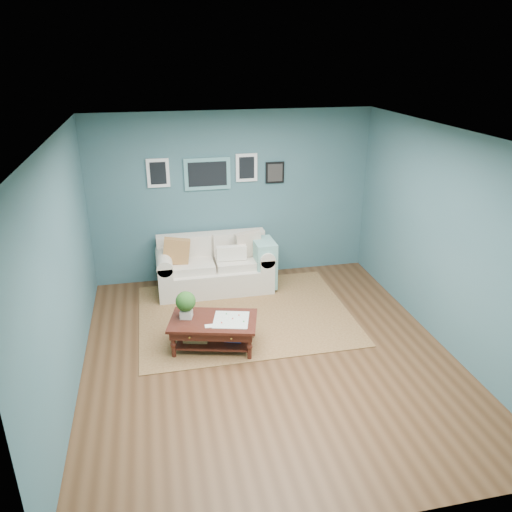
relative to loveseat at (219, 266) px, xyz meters
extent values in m
plane|color=brown|center=(0.32, -2.02, -0.38)|extent=(5.00, 5.00, 0.00)
plane|color=white|center=(0.32, -2.02, 2.32)|extent=(5.00, 5.00, 0.00)
cube|color=#375D63|center=(0.32, 0.48, 0.97)|extent=(4.50, 0.02, 2.70)
cube|color=#375D63|center=(0.32, -4.52, 0.97)|extent=(4.50, 0.02, 2.70)
cube|color=#375D63|center=(-1.93, -2.02, 0.97)|extent=(0.02, 5.00, 2.70)
cube|color=#375D63|center=(2.57, -2.02, 0.97)|extent=(0.02, 5.00, 2.70)
cube|color=#5D9B9C|center=(-0.08, 0.45, 1.37)|extent=(0.72, 0.03, 0.50)
cube|color=black|center=(-0.08, 0.43, 1.37)|extent=(0.60, 0.01, 0.38)
cube|color=white|center=(-0.83, 0.45, 1.42)|extent=(0.34, 0.03, 0.44)
cube|color=white|center=(0.54, 0.45, 1.44)|extent=(0.34, 0.03, 0.44)
cube|color=black|center=(1.00, 0.45, 1.34)|extent=(0.30, 0.03, 0.34)
cube|color=brown|center=(0.22, -0.96, -0.37)|extent=(2.98, 2.38, 0.01)
cube|color=beige|center=(-0.08, -0.03, -0.19)|extent=(1.32, 0.82, 0.39)
cube|color=beige|center=(-0.08, 0.28, 0.23)|extent=(1.73, 0.20, 0.45)
cube|color=beige|center=(-0.85, -0.03, -0.09)|extent=(0.22, 0.82, 0.58)
cube|color=beige|center=(0.69, -0.03, -0.09)|extent=(0.22, 0.82, 0.58)
cylinder|color=beige|center=(-0.85, -0.03, 0.19)|extent=(0.24, 0.82, 0.24)
cylinder|color=beige|center=(0.69, -0.03, 0.19)|extent=(0.24, 0.82, 0.24)
cube|color=beige|center=(-0.43, -0.09, 0.07)|extent=(0.67, 0.52, 0.12)
cube|color=beige|center=(0.27, -0.09, 0.07)|extent=(0.67, 0.52, 0.12)
cube|color=beige|center=(-0.43, 0.17, 0.30)|extent=(0.67, 0.11, 0.33)
cube|color=beige|center=(0.27, 0.17, 0.30)|extent=(0.67, 0.11, 0.33)
cube|color=#BD6B37|center=(-0.66, -0.08, 0.33)|extent=(0.45, 0.16, 0.44)
cube|color=beige|center=(0.48, -0.02, 0.33)|extent=(0.44, 0.17, 0.43)
cube|color=silver|center=(0.18, -0.13, 0.25)|extent=(0.46, 0.11, 0.22)
cube|color=#7EB7AD|center=(0.69, -0.15, 0.05)|extent=(0.32, 0.51, 0.74)
cube|color=black|center=(-0.32, -1.72, 0.01)|extent=(1.21, 0.89, 0.04)
cube|color=black|center=(-0.32, -1.72, -0.06)|extent=(1.12, 0.80, 0.11)
cube|color=black|center=(-0.32, -1.72, -0.28)|extent=(1.01, 0.69, 0.02)
sphere|color=gold|center=(-0.64, -1.94, -0.06)|extent=(0.03, 0.03, 0.03)
sphere|color=gold|center=(-0.15, -2.06, -0.06)|extent=(0.03, 0.03, 0.03)
cylinder|color=black|center=(-0.84, -1.84, -0.20)|extent=(0.05, 0.05, 0.37)
cylinder|color=black|center=(0.07, -2.07, -0.20)|extent=(0.05, 0.05, 0.37)
cylinder|color=black|center=(-0.71, -1.36, -0.20)|extent=(0.05, 0.05, 0.37)
cylinder|color=black|center=(0.19, -1.60, -0.20)|extent=(0.05, 0.05, 0.37)
cube|color=silver|center=(-0.64, -1.59, 0.08)|extent=(0.18, 0.18, 0.11)
sphere|color=#1F4916|center=(-0.64, -1.59, 0.25)|extent=(0.25, 0.25, 0.25)
cube|color=white|center=(-0.10, -1.78, 0.03)|extent=(0.53, 0.53, 0.01)
cube|color=#9F7645|center=(-0.54, -1.66, -0.18)|extent=(0.35, 0.29, 0.18)
cube|color=navy|center=(-0.07, -1.77, -0.22)|extent=(0.25, 0.21, 0.10)
camera|label=1|loc=(-0.94, -7.17, 3.15)|focal=35.00mm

